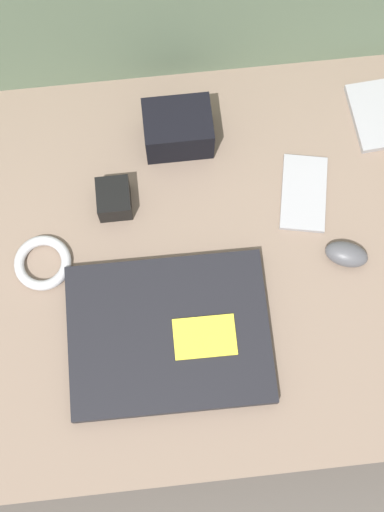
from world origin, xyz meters
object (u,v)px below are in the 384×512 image
(phone_silver, at_px, (304,193))
(camera_pouch, at_px, (181,129))
(computer_mouse, at_px, (346,254))
(laptop, at_px, (169,334))
(phone_black, at_px, (374,116))
(charger_brick, at_px, (114,199))

(phone_silver, bearing_deg, camera_pouch, 158.97)
(computer_mouse, xyz_separation_m, camera_pouch, (-0.23, 0.23, 0.02))
(laptop, xyz_separation_m, computer_mouse, (0.28, 0.09, 0.00))
(phone_silver, height_order, phone_black, phone_black)
(laptop, relative_size, phone_silver, 2.17)
(camera_pouch, bearing_deg, phone_black, 0.91)
(phone_black, bearing_deg, laptop, -142.70)
(laptop, height_order, phone_silver, laptop)
(laptop, height_order, charger_brick, charger_brick)
(phone_black, distance_m, charger_brick, 0.44)
(phone_black, bearing_deg, computer_mouse, -115.01)
(computer_mouse, distance_m, phone_silver, 0.12)
(laptop, relative_size, charger_brick, 5.01)
(phone_silver, distance_m, phone_black, 0.18)
(laptop, xyz_separation_m, camera_pouch, (0.05, 0.32, 0.02))
(phone_black, distance_m, camera_pouch, 0.32)
(laptop, distance_m, camera_pouch, 0.32)
(computer_mouse, bearing_deg, laptop, -140.67)
(charger_brick, bearing_deg, phone_silver, -2.92)
(phone_black, bearing_deg, phone_silver, -142.12)
(computer_mouse, distance_m, charger_brick, 0.36)
(laptop, bearing_deg, computer_mouse, 19.07)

